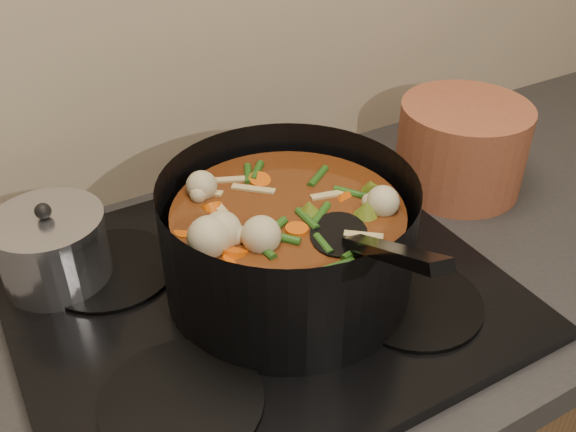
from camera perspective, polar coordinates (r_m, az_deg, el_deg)
stovetop at (r=0.87m, az=-2.76°, el=-6.67°), size 0.62×0.54×0.03m
stockpot at (r=0.82m, az=0.04°, el=-2.20°), size 0.42×0.49×0.24m
saucepan at (r=0.90m, az=-20.18°, el=-2.71°), size 0.15×0.15×0.12m
terracotta_crock at (r=1.10m, az=15.13°, el=5.94°), size 0.27×0.27×0.15m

